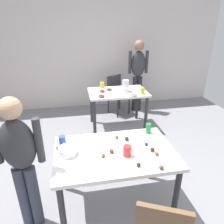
{
  "coord_description": "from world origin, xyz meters",
  "views": [
    {
      "loc": [
        -0.38,
        -1.82,
        2.01
      ],
      "look_at": [
        0.08,
        0.62,
        0.9
      ],
      "focal_mm": 33.26,
      "sensor_mm": 36.0,
      "label": 1
    }
  ],
  "objects_px": {
    "dining_table_near": "(115,158)",
    "soda_can": "(148,128)",
    "person_girl_near": "(20,157)",
    "chair_far_table": "(117,92)",
    "person_adult_far": "(138,70)",
    "dining_table_far": "(118,97)",
    "pitcher_far": "(126,86)",
    "mixing_bowl": "(67,151)"
  },
  "relations": [
    {
      "from": "chair_far_table",
      "to": "person_adult_far",
      "type": "bearing_deg",
      "value": 4.82
    },
    {
      "from": "chair_far_table",
      "to": "soda_can",
      "type": "xyz_separation_m",
      "value": [
        -0.1,
        -2.33,
        0.31
      ]
    },
    {
      "from": "dining_table_near",
      "to": "chair_far_table",
      "type": "xyz_separation_m",
      "value": [
        0.58,
        2.63,
        -0.16
      ]
    },
    {
      "from": "soda_can",
      "to": "dining_table_far",
      "type": "bearing_deg",
      "value": 90.94
    },
    {
      "from": "dining_table_far",
      "to": "soda_can",
      "type": "height_order",
      "value": "soda_can"
    },
    {
      "from": "soda_can",
      "to": "pitcher_far",
      "type": "bearing_deg",
      "value": 85.73
    },
    {
      "from": "person_adult_far",
      "to": "dining_table_far",
      "type": "bearing_deg",
      "value": -130.03
    },
    {
      "from": "mixing_bowl",
      "to": "pitcher_far",
      "type": "height_order",
      "value": "pitcher_far"
    },
    {
      "from": "dining_table_far",
      "to": "person_girl_near",
      "type": "height_order",
      "value": "person_girl_near"
    },
    {
      "from": "mixing_bowl",
      "to": "soda_can",
      "type": "bearing_deg",
      "value": 15.78
    },
    {
      "from": "person_adult_far",
      "to": "pitcher_far",
      "type": "relative_size",
      "value": 7.25
    },
    {
      "from": "soda_can",
      "to": "dining_table_near",
      "type": "bearing_deg",
      "value": -147.23
    },
    {
      "from": "dining_table_far",
      "to": "dining_table_near",
      "type": "bearing_deg",
      "value": -103.01
    },
    {
      "from": "soda_can",
      "to": "pitcher_far",
      "type": "xyz_separation_m",
      "value": [
        0.12,
        1.6,
        0.05
      ]
    },
    {
      "from": "person_girl_near",
      "to": "soda_can",
      "type": "height_order",
      "value": "person_girl_near"
    },
    {
      "from": "dining_table_near",
      "to": "chair_far_table",
      "type": "bearing_deg",
      "value": 77.65
    },
    {
      "from": "soda_can",
      "to": "pitcher_far",
      "type": "relative_size",
      "value": 0.55
    },
    {
      "from": "dining_table_near",
      "to": "soda_can",
      "type": "distance_m",
      "value": 0.58
    },
    {
      "from": "dining_table_near",
      "to": "person_girl_near",
      "type": "height_order",
      "value": "person_girl_near"
    },
    {
      "from": "person_girl_near",
      "to": "pitcher_far",
      "type": "xyz_separation_m",
      "value": [
        1.5,
        1.98,
        0.0
      ]
    },
    {
      "from": "pitcher_far",
      "to": "person_girl_near",
      "type": "bearing_deg",
      "value": -127.04
    },
    {
      "from": "person_girl_near",
      "to": "pitcher_far",
      "type": "distance_m",
      "value": 2.49
    },
    {
      "from": "person_adult_far",
      "to": "soda_can",
      "type": "distance_m",
      "value": 2.45
    },
    {
      "from": "person_girl_near",
      "to": "pitcher_far",
      "type": "height_order",
      "value": "person_girl_near"
    },
    {
      "from": "dining_table_near",
      "to": "soda_can",
      "type": "relative_size",
      "value": 10.25
    },
    {
      "from": "person_girl_near",
      "to": "person_adult_far",
      "type": "bearing_deg",
      "value": 54.31
    },
    {
      "from": "person_girl_near",
      "to": "mixing_bowl",
      "type": "height_order",
      "value": "person_girl_near"
    },
    {
      "from": "chair_far_table",
      "to": "mixing_bowl",
      "type": "bearing_deg",
      "value": -112.25
    },
    {
      "from": "dining_table_far",
      "to": "person_adult_far",
      "type": "height_order",
      "value": "person_adult_far"
    },
    {
      "from": "person_girl_near",
      "to": "dining_table_near",
      "type": "bearing_deg",
      "value": 4.91
    },
    {
      "from": "dining_table_near",
      "to": "chair_far_table",
      "type": "relative_size",
      "value": 1.44
    },
    {
      "from": "dining_table_near",
      "to": "person_girl_near",
      "type": "relative_size",
      "value": 0.87
    },
    {
      "from": "chair_far_table",
      "to": "mixing_bowl",
      "type": "distance_m",
      "value": 2.82
    },
    {
      "from": "person_adult_far",
      "to": "soda_can",
      "type": "relative_size",
      "value": 13.26
    },
    {
      "from": "person_adult_far",
      "to": "soda_can",
      "type": "xyz_separation_m",
      "value": [
        -0.6,
        -2.37,
        -0.17
      ]
    },
    {
      "from": "pitcher_far",
      "to": "dining_table_near",
      "type": "bearing_deg",
      "value": -107.25
    },
    {
      "from": "soda_can",
      "to": "person_adult_far",
      "type": "bearing_deg",
      "value": 75.84
    },
    {
      "from": "person_girl_near",
      "to": "person_adult_far",
      "type": "distance_m",
      "value": 3.39
    },
    {
      "from": "dining_table_near",
      "to": "dining_table_far",
      "type": "height_order",
      "value": "same"
    },
    {
      "from": "dining_table_far",
      "to": "pitcher_far",
      "type": "bearing_deg",
      "value": -8.95
    },
    {
      "from": "dining_table_far",
      "to": "chair_far_table",
      "type": "distance_m",
      "value": 0.73
    },
    {
      "from": "person_girl_near",
      "to": "soda_can",
      "type": "relative_size",
      "value": 11.81
    }
  ]
}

